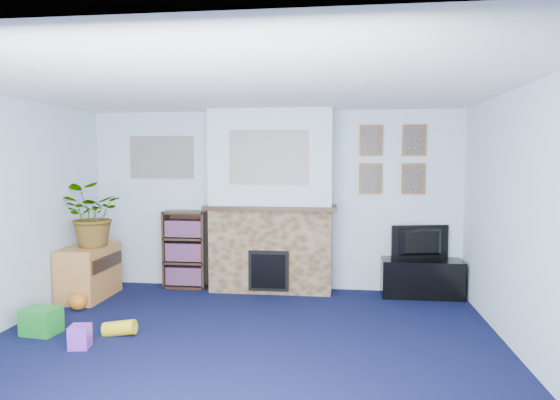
# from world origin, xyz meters

# --- Properties ---
(floor) EXTENTS (5.00, 4.50, 0.01)m
(floor) POSITION_xyz_m (0.00, 0.00, 0.00)
(floor) COLOR #0E1235
(floor) RESTS_ON ground
(ceiling) EXTENTS (5.00, 4.50, 0.01)m
(ceiling) POSITION_xyz_m (0.00, 0.00, 2.40)
(ceiling) COLOR white
(ceiling) RESTS_ON wall_back
(wall_back) EXTENTS (5.00, 0.04, 2.40)m
(wall_back) POSITION_xyz_m (0.00, 2.25, 1.20)
(wall_back) COLOR silver
(wall_back) RESTS_ON ground
(wall_front) EXTENTS (5.00, 0.04, 2.40)m
(wall_front) POSITION_xyz_m (0.00, -2.25, 1.20)
(wall_front) COLOR silver
(wall_front) RESTS_ON ground
(wall_right) EXTENTS (0.04, 4.50, 2.40)m
(wall_right) POSITION_xyz_m (2.50, 0.00, 1.20)
(wall_right) COLOR silver
(wall_right) RESTS_ON ground
(chimney_breast) EXTENTS (1.72, 0.50, 2.40)m
(chimney_breast) POSITION_xyz_m (0.00, 2.05, 1.18)
(chimney_breast) COLOR brown
(chimney_breast) RESTS_ON ground
(collage_main) EXTENTS (1.00, 0.03, 0.68)m
(collage_main) POSITION_xyz_m (0.00, 1.84, 1.78)
(collage_main) COLOR gray
(collage_main) RESTS_ON chimney_breast
(collage_left) EXTENTS (0.90, 0.03, 0.58)m
(collage_left) POSITION_xyz_m (-1.55, 2.23, 1.78)
(collage_left) COLOR gray
(collage_left) RESTS_ON wall_back
(portrait_tl) EXTENTS (0.30, 0.03, 0.40)m
(portrait_tl) POSITION_xyz_m (1.30, 2.23, 2.00)
(portrait_tl) COLOR brown
(portrait_tl) RESTS_ON wall_back
(portrait_tr) EXTENTS (0.30, 0.03, 0.40)m
(portrait_tr) POSITION_xyz_m (1.85, 2.23, 2.00)
(portrait_tr) COLOR brown
(portrait_tr) RESTS_ON wall_back
(portrait_bl) EXTENTS (0.30, 0.03, 0.40)m
(portrait_bl) POSITION_xyz_m (1.30, 2.23, 1.50)
(portrait_bl) COLOR brown
(portrait_bl) RESTS_ON wall_back
(portrait_br) EXTENTS (0.30, 0.03, 0.40)m
(portrait_br) POSITION_xyz_m (1.85, 2.23, 1.50)
(portrait_br) COLOR brown
(portrait_br) RESTS_ON wall_back
(tv_stand) EXTENTS (1.00, 0.42, 0.48)m
(tv_stand) POSITION_xyz_m (1.95, 2.03, 0.23)
(tv_stand) COLOR black
(tv_stand) RESTS_ON ground
(television) EXTENTS (0.75, 0.26, 0.43)m
(television) POSITION_xyz_m (1.95, 2.05, 0.69)
(television) COLOR black
(television) RESTS_ON tv_stand
(bookshelf) EXTENTS (0.58, 0.28, 1.05)m
(bookshelf) POSITION_xyz_m (-1.19, 2.11, 0.50)
(bookshelf) COLOR #321F12
(bookshelf) RESTS_ON ground
(sideboard) EXTENTS (0.47, 0.85, 0.66)m
(sideboard) POSITION_xyz_m (-2.24, 1.44, 0.35)
(sideboard) COLOR #BD7D3C
(sideboard) RESTS_ON ground
(potted_plant) EXTENTS (0.87, 0.81, 0.80)m
(potted_plant) POSITION_xyz_m (-2.19, 1.39, 1.06)
(potted_plant) COLOR #26661E
(potted_plant) RESTS_ON sideboard
(mantel_clock) EXTENTS (0.11, 0.06, 0.15)m
(mantel_clock) POSITION_xyz_m (0.01, 2.00, 1.22)
(mantel_clock) COLOR gold
(mantel_clock) RESTS_ON chimney_breast
(mantel_candle) EXTENTS (0.05, 0.05, 0.17)m
(mantel_candle) POSITION_xyz_m (0.26, 2.00, 1.23)
(mantel_candle) COLOR #B2BFC6
(mantel_candle) RESTS_ON chimney_breast
(mantel_teddy) EXTENTS (0.12, 0.12, 0.12)m
(mantel_teddy) POSITION_xyz_m (-0.57, 2.00, 1.22)
(mantel_teddy) COLOR gray
(mantel_teddy) RESTS_ON chimney_breast
(mantel_can) EXTENTS (0.07, 0.07, 0.13)m
(mantel_can) POSITION_xyz_m (0.65, 2.00, 1.21)
(mantel_can) COLOR purple
(mantel_can) RESTS_ON chimney_breast
(green_crate) EXTENTS (0.36, 0.30, 0.27)m
(green_crate) POSITION_xyz_m (-2.06, 0.14, 0.14)
(green_crate) COLOR #198C26
(green_crate) RESTS_ON ground
(toy_ball) EXTENTS (0.20, 0.20, 0.20)m
(toy_ball) POSITION_xyz_m (-2.11, 0.93, 0.09)
(toy_ball) COLOR orange
(toy_ball) RESTS_ON ground
(toy_block) EXTENTS (0.20, 0.20, 0.21)m
(toy_block) POSITION_xyz_m (-1.48, -0.17, 0.11)
(toy_block) COLOR purple
(toy_block) RESTS_ON ground
(toy_tube) EXTENTS (0.34, 0.15, 0.19)m
(toy_tube) POSITION_xyz_m (-1.26, 0.20, 0.07)
(toy_tube) COLOR yellow
(toy_tube) RESTS_ON ground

